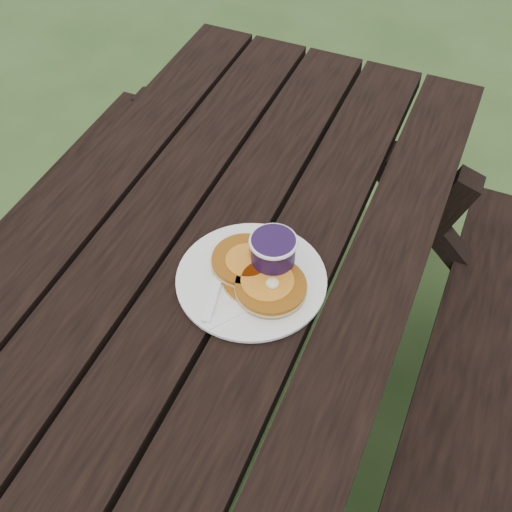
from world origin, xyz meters
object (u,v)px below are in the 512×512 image
at_px(picnic_table, 187,423).
at_px(coffee_cup, 273,254).
at_px(plate, 251,280).
at_px(pancake_stack, 258,275).

height_order(picnic_table, coffee_cup, coffee_cup).
bearing_deg(coffee_cup, picnic_table, -126.49).
relative_size(picnic_table, plate, 6.90).
bearing_deg(pancake_stack, plate, -177.41).
xyz_separation_m(plate, pancake_stack, (0.01, 0.00, 0.02)).
height_order(plate, coffee_cup, coffee_cup).
distance_m(picnic_table, coffee_cup, 0.48).
bearing_deg(coffee_cup, plate, -127.09).
distance_m(pancake_stack, coffee_cup, 0.04).
height_order(picnic_table, plate, plate).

